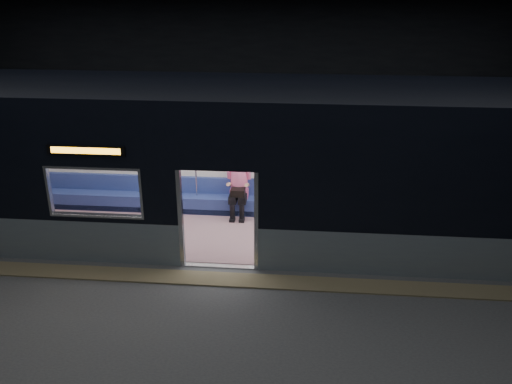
# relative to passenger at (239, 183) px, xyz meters

# --- Properties ---
(station_floor) EXTENTS (24.00, 14.00, 0.01)m
(station_floor) POSITION_rel_passenger_xyz_m (-0.09, -3.55, -0.84)
(station_floor) COLOR #47494C
(station_floor) RESTS_ON ground
(station_envelope) EXTENTS (24.00, 14.00, 5.00)m
(station_envelope) POSITION_rel_passenger_xyz_m (-0.09, -3.55, 2.83)
(station_envelope) COLOR black
(station_envelope) RESTS_ON station_floor
(tactile_strip) EXTENTS (22.80, 0.50, 0.03)m
(tactile_strip) POSITION_rel_passenger_xyz_m (-0.09, -3.00, -0.82)
(tactile_strip) COLOR #8C7F59
(tactile_strip) RESTS_ON station_floor
(metro_car) EXTENTS (18.00, 3.04, 3.35)m
(metro_car) POSITION_rel_passenger_xyz_m (-0.09, -1.00, 1.01)
(metro_car) COLOR gray
(metro_car) RESTS_ON station_floor
(passenger) EXTENTS (0.44, 0.75, 1.45)m
(passenger) POSITION_rel_passenger_xyz_m (0.00, 0.00, 0.00)
(passenger) COLOR black
(passenger) RESTS_ON metro_car
(handbag) EXTENTS (0.35, 0.31, 0.16)m
(handbag) POSITION_rel_passenger_xyz_m (0.01, -0.24, -0.13)
(handbag) COLOR black
(handbag) RESTS_ON passenger
(transit_map) EXTENTS (0.90, 0.03, 0.59)m
(transit_map) POSITION_rel_passenger_xyz_m (0.73, 0.31, 0.61)
(transit_map) COLOR white
(transit_map) RESTS_ON metro_car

